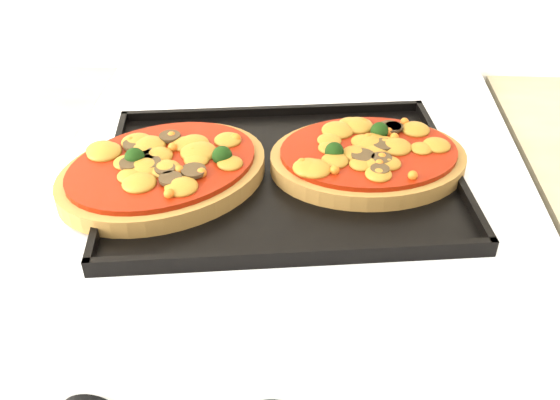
# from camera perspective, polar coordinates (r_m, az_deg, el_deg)

# --- Properties ---
(stove) EXTENTS (0.60, 0.60, 0.91)m
(stove) POSITION_cam_1_polar(r_m,az_deg,el_deg) (1.10, 0.76, -17.12)
(stove) COLOR white
(stove) RESTS_ON floor
(baking_tray) EXTENTS (0.45, 0.36, 0.02)m
(baking_tray) POSITION_cam_1_polar(r_m,az_deg,el_deg) (0.75, 0.20, 2.41)
(baking_tray) COLOR black
(baking_tray) RESTS_ON stove
(pizza_left) EXTENTS (0.31, 0.30, 0.04)m
(pizza_left) POSITION_cam_1_polar(r_m,az_deg,el_deg) (0.74, -10.63, 2.80)
(pizza_left) COLOR brown
(pizza_left) RESTS_ON baking_tray
(pizza_right) EXTENTS (0.26, 0.21, 0.03)m
(pizza_right) POSITION_cam_1_polar(r_m,az_deg,el_deg) (0.76, 8.07, 4.01)
(pizza_right) COLOR brown
(pizza_right) RESTS_ON baking_tray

